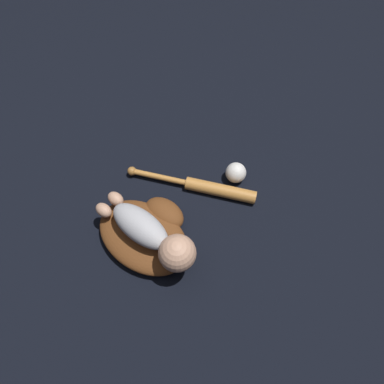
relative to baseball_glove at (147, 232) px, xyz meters
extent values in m
plane|color=black|center=(-0.06, -0.01, -0.04)|extent=(6.00, 6.00, 0.00)
ellipsoid|color=brown|center=(-0.01, -0.02, 0.00)|extent=(0.40, 0.34, 0.07)
ellipsoid|color=brown|center=(0.03, 0.09, 0.00)|extent=(0.18, 0.15, 0.07)
ellipsoid|color=#B2B2B7|center=(-0.01, -0.02, 0.08)|extent=(0.24, 0.18, 0.09)
sphere|color=tan|center=(0.14, -0.08, 0.10)|extent=(0.12, 0.12, 0.12)
ellipsoid|color=tan|center=(-0.13, 0.06, 0.06)|extent=(0.07, 0.06, 0.04)
ellipsoid|color=tan|center=(-0.15, 0.01, 0.06)|extent=(0.07, 0.06, 0.04)
cylinder|color=#C6843D|center=(0.20, 0.24, -0.01)|extent=(0.26, 0.06, 0.05)
cylinder|color=#C6843D|center=(-0.04, 0.23, -0.01)|extent=(0.21, 0.03, 0.02)
sphere|color=#A97034|center=(-0.15, 0.23, -0.01)|extent=(0.03, 0.03, 0.03)
sphere|color=white|center=(0.23, 0.32, 0.00)|extent=(0.08, 0.08, 0.08)
camera|label=1|loc=(0.30, -0.46, 1.17)|focal=35.00mm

